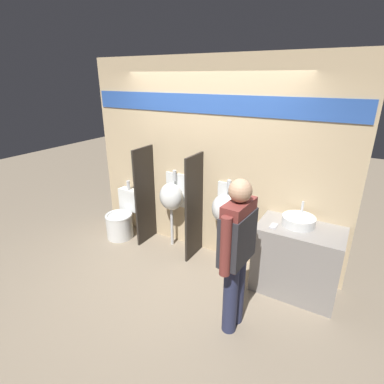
% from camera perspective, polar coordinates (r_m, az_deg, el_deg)
% --- Properties ---
extents(ground_plane, '(16.00, 16.00, 0.00)m').
position_cam_1_polar(ground_plane, '(4.22, -1.20, -14.16)').
color(ground_plane, gray).
extents(display_wall, '(3.77, 0.07, 2.70)m').
position_cam_1_polar(display_wall, '(4.11, 3.05, 5.95)').
color(display_wall, tan).
rests_on(display_wall, ground_plane).
extents(sink_counter, '(0.95, 0.57, 0.84)m').
position_cam_1_polar(sink_counter, '(3.82, 19.31, -12.10)').
color(sink_counter, gray).
rests_on(sink_counter, ground_plane).
extents(sink_basin, '(0.37, 0.37, 0.25)m').
position_cam_1_polar(sink_basin, '(3.65, 19.64, -5.18)').
color(sink_basin, silver).
rests_on(sink_basin, sink_counter).
extents(cell_phone, '(0.07, 0.14, 0.01)m').
position_cam_1_polar(cell_phone, '(3.55, 15.28, -6.22)').
color(cell_phone, '#B7B7BC').
rests_on(cell_phone, sink_counter).
extents(divider_near_counter, '(0.03, 0.45, 1.49)m').
position_cam_1_polar(divider_near_counter, '(4.59, -8.93, -0.74)').
color(divider_near_counter, '#28231E').
rests_on(divider_near_counter, ground_plane).
extents(divider_mid, '(0.03, 0.45, 1.49)m').
position_cam_1_polar(divider_mid, '(4.13, 0.41, -3.00)').
color(divider_mid, '#28231E').
rests_on(divider_mid, ground_plane).
extents(urinal_near_counter, '(0.37, 0.30, 1.17)m').
position_cam_1_polar(urinal_near_counter, '(4.39, -3.89, -0.88)').
color(urinal_near_counter, silver).
rests_on(urinal_near_counter, ground_plane).
extents(urinal_far, '(0.37, 0.30, 1.17)m').
position_cam_1_polar(urinal_far, '(4.01, 6.36, -3.21)').
color(urinal_far, silver).
rests_on(urinal_far, ground_plane).
extents(toilet, '(0.43, 0.59, 0.88)m').
position_cam_1_polar(toilet, '(4.98, -13.18, -5.05)').
color(toilet, silver).
rests_on(toilet, ground_plane).
extents(person_in_vest, '(0.23, 0.56, 1.61)m').
position_cam_1_polar(person_in_vest, '(2.90, 8.53, -10.35)').
color(person_in_vest, '#282D4C').
rests_on(person_in_vest, ground_plane).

